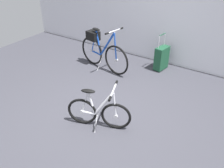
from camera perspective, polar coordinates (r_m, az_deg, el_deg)
The scene contains 5 objects.
ground_plane at distance 4.06m, azimuth -2.20°, elevation -8.04°, with size 8.24×8.24×0.00m, color #38383F.
back_wall at distance 5.58m, azimuth 13.91°, elevation 18.83°, with size 8.24×0.10×2.90m, color silver.
folding_bike_foreground at distance 3.73m, azimuth -3.20°, elevation -6.56°, with size 0.97×0.53×0.73m.
display_bike_left at distance 5.42m, azimuth -2.57°, elevation 8.16°, with size 1.42×0.53×1.00m.
rolling_suitcase at distance 5.53m, azimuth 11.74°, elevation 6.13°, with size 0.24×0.38×0.83m.
Camera 1 is at (1.85, -2.54, 2.57)m, focal length 38.31 mm.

